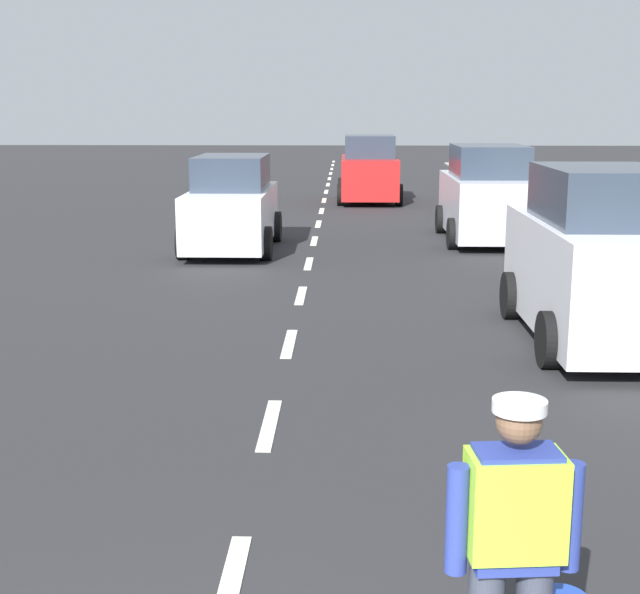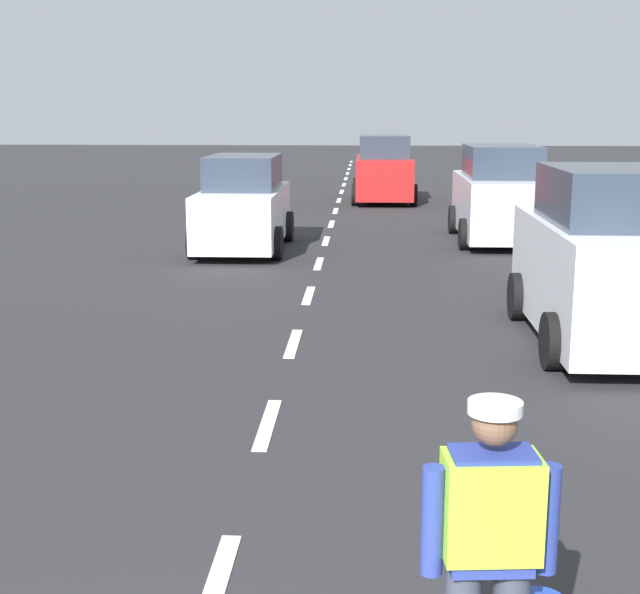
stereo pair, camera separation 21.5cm
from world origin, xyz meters
The scene contains 7 objects.
ground_plane centered at (0.00, 21.00, 0.00)m, with size 96.00×96.00×0.00m, color #28282B.
lane_center_line centered at (0.00, 25.20, 0.00)m, with size 0.14×46.40×0.01m.
road_worker centered at (1.58, 1.59, 0.93)m, with size 0.75×0.42×1.67m.
car_oncoming_second centered at (-1.71, 16.43, 0.93)m, with size 1.89×4.14×2.00m.
car_parked_curbside centered at (3.98, 8.96, 1.06)m, with size 1.92×4.03×2.28m.
car_parked_far centered at (3.93, 17.86, 1.01)m, with size 2.02×4.09×2.17m.
car_outgoing_far centered at (1.46, 26.36, 0.99)m, with size 2.03×3.88×2.13m.
Camera 2 is at (0.95, -2.40, 3.02)m, focal length 49.77 mm.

